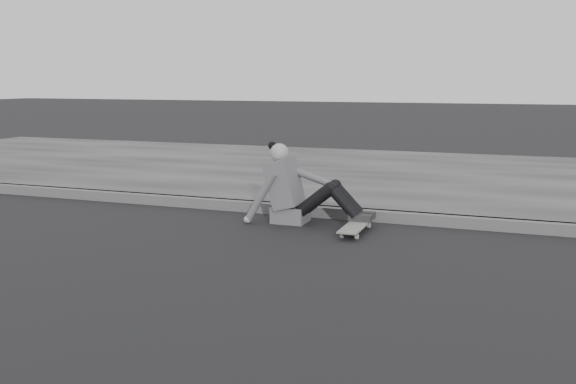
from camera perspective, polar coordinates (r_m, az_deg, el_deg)
name	(u,v)px	position (r m, az deg, el deg)	size (l,w,h in m)	color
ground	(526,319)	(4.53, 20.42, -10.56)	(80.00, 80.00, 0.00)	black
curb	(526,226)	(7.00, 20.44, -2.89)	(24.00, 0.16, 0.12)	#515151
sidewalk	(526,183)	(9.97, 20.42, 0.79)	(24.00, 6.00, 0.12)	#3C3C3C
skateboard	(356,226)	(6.56, 6.07, -3.03)	(0.20, 0.78, 0.09)	#9D9D98
seated_woman	(296,190)	(6.94, 0.73, 0.18)	(1.38, 0.46, 0.88)	#545457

